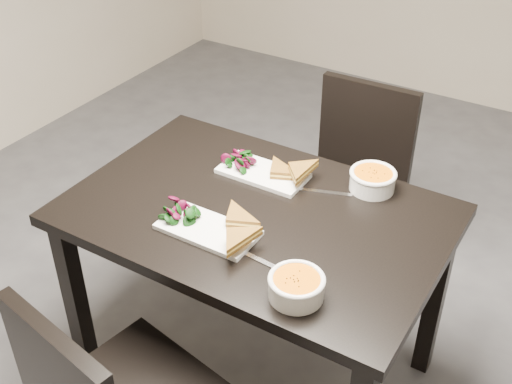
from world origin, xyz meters
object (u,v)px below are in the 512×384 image
at_px(plate_far, 263,173).
at_px(soup_bowl_near, 296,286).
at_px(table, 256,234).
at_px(chair_far, 354,172).
at_px(plate_near, 208,230).
at_px(soup_bowl_far, 373,179).

bearing_deg(plate_far, soup_bowl_near, -50.66).
distance_m(table, plate_far, 0.23).
xyz_separation_m(chair_far, plate_near, (-0.09, -0.93, 0.27)).
bearing_deg(table, soup_bowl_far, 48.54).
xyz_separation_m(chair_far, soup_bowl_far, (0.25, -0.46, 0.31)).
height_order(chair_far, soup_bowl_far, chair_far).
xyz_separation_m(plate_near, soup_bowl_far, (0.34, 0.48, 0.03)).
bearing_deg(chair_far, plate_near, -96.75).
xyz_separation_m(table, soup_bowl_near, (0.30, -0.28, 0.14)).
bearing_deg(soup_bowl_far, plate_far, -161.84).
bearing_deg(chair_far, table, -92.98).
bearing_deg(table, soup_bowl_near, -43.38).
relative_size(table, plate_far, 3.94).
relative_size(table, plate_near, 3.90).
distance_m(plate_near, soup_bowl_far, 0.58).
height_order(table, plate_far, plate_far).
relative_size(table, soup_bowl_far, 7.64).
xyz_separation_m(table, soup_bowl_far, (0.27, 0.30, 0.14)).
xyz_separation_m(table, plate_near, (-0.07, -0.17, 0.11)).
bearing_deg(plate_far, plate_near, -86.82).
height_order(chair_far, plate_far, chair_far).
bearing_deg(soup_bowl_far, plate_near, -125.11).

